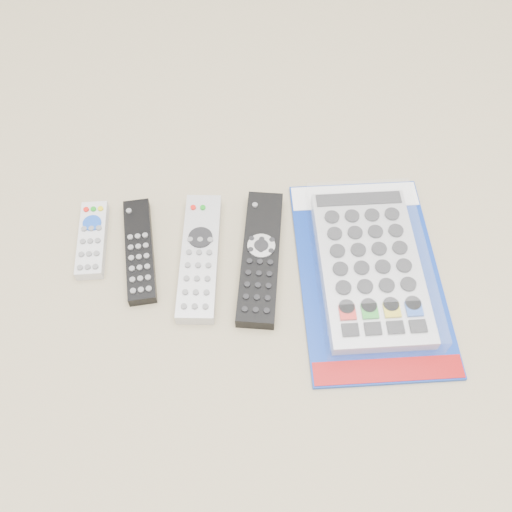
{
  "coord_description": "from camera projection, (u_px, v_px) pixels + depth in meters",
  "views": [
    {
      "loc": [
        -0.0,
        -0.5,
        0.77
      ],
      "look_at": [
        0.03,
        -0.03,
        0.01
      ],
      "focal_mm": 40.0,
      "sensor_mm": 36.0,
      "label": 1
    }
  ],
  "objects": [
    {
      "name": "remote_large_black",
      "position": [
        261.0,
        257.0,
        0.89
      ],
      "size": [
        0.09,
        0.24,
        0.03
      ],
      "rotation": [
        0.0,
        0.0,
        -0.14
      ],
      "color": "black",
      "rests_on": "ground"
    },
    {
      "name": "remote_small_grey",
      "position": [
        92.0,
        239.0,
        0.91
      ],
      "size": [
        0.04,
        0.14,
        0.02
      ],
      "rotation": [
        0.0,
        0.0,
        0.02
      ],
      "color": "silver",
      "rests_on": "ground"
    },
    {
      "name": "jumbo_remote_packaged",
      "position": [
        370.0,
        265.0,
        0.87
      ],
      "size": [
        0.22,
        0.36,
        0.05
      ],
      "rotation": [
        0.0,
        0.0,
        0.0
      ],
      "color": "#0D2E95",
      "rests_on": "ground"
    },
    {
      "name": "remote_silver_dvd",
      "position": [
        200.0,
        257.0,
        0.89
      ],
      "size": [
        0.07,
        0.23,
        0.03
      ],
      "rotation": [
        0.0,
        0.0,
        -0.08
      ],
      "color": "#B8B8BC",
      "rests_on": "ground"
    },
    {
      "name": "remote_slim_black",
      "position": [
        139.0,
        251.0,
        0.9
      ],
      "size": [
        0.06,
        0.19,
        0.02
      ],
      "rotation": [
        0.0,
        0.0,
        0.1
      ],
      "color": "black",
      "rests_on": "ground"
    }
  ]
}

